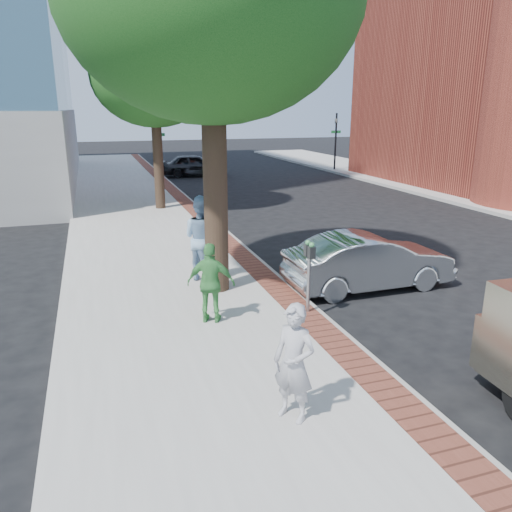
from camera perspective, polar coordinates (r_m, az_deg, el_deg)
name	(u,v)px	position (r m, az deg, el deg)	size (l,w,h in m)	color
ground	(271,324)	(9.94, 1.69, -7.79)	(120.00, 120.00, 0.00)	black
sidewalk	(147,234)	(17.07, -12.31, 2.53)	(5.00, 60.00, 0.15)	#9E9991
brick_strip	(212,226)	(17.40, -5.11, 3.38)	(0.60, 60.00, 0.01)	brown
curb	(221,228)	(17.50, -3.98, 3.21)	(0.10, 60.00, 0.15)	gray
signal_near	(159,141)	(30.83, -11.00, 12.81)	(0.70, 0.15, 3.80)	black
signal_far	(336,137)	(34.32, 9.10, 13.25)	(0.70, 0.15, 3.80)	black
tree_far	(153,76)	(20.71, -11.64, 19.55)	(4.80, 4.80, 7.14)	black
parking_meter	(309,262)	(9.83, 6.10, -0.67)	(0.12, 0.32, 1.47)	gray
person_gray	(294,363)	(6.57, 4.37, -12.11)	(0.58, 0.38, 1.60)	#A7A6AB
person_officer	(203,238)	(11.80, -6.13, 2.06)	(0.99, 0.77, 2.03)	#83A8CB
person_green	(211,283)	(9.45, -5.16, -3.12)	(0.91, 0.38, 1.55)	#469A4A
sedan_silver	(369,261)	(11.96, 12.79, -0.61)	(1.38, 3.97, 1.31)	silver
bg_car	(195,165)	(31.80, -7.02, 10.26)	(1.63, 4.05, 1.38)	black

